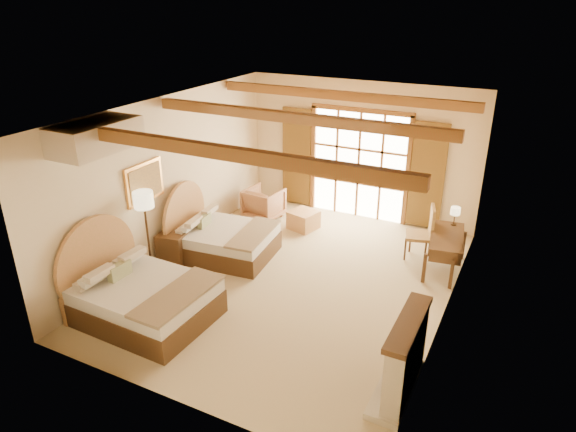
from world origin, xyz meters
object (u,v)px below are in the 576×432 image
Objects in this scene: bed_far at (219,236)px; desk at (445,252)px; bed_near at (137,294)px; nightstand at (174,247)px; armchair at (264,203)px.

desk is at bearing 11.82° from bed_far.
bed_near reaches higher than nightstand.
desk is at bearing 11.90° from nightstand.
armchair is at bearing 85.86° from bed_far.
desk is at bearing 177.60° from armchair.
bed_far is 3.31× the size of nightstand.
bed_far is at bearing 92.94° from bed_near.
desk is (4.35, -0.62, 0.03)m from armchair.
armchair is at bearing 93.20° from bed_near.
armchair reaches higher than desk.
bed_near is at bearing 97.25° from armchair.
nightstand is (-0.61, -0.71, -0.07)m from bed_far.
nightstand is 0.77× the size of armchair.
nightstand is at bearing -136.69° from bed_far.
desk is at bearing 43.99° from bed_near.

